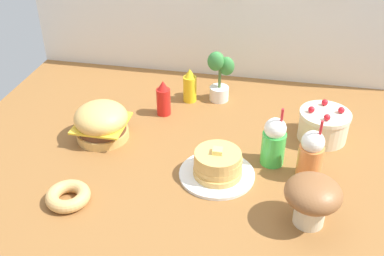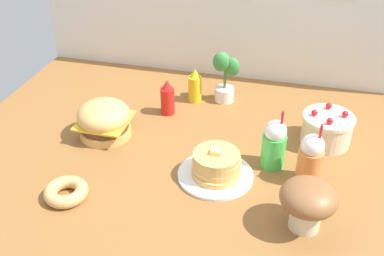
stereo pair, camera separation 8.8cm
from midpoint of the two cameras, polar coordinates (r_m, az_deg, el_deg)
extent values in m
cube|color=brown|center=(2.13, 1.29, -4.27)|extent=(2.39, 1.86, 0.02)
cube|color=silver|center=(2.74, 6.04, 15.19)|extent=(2.39, 0.03, 0.90)
cylinder|color=#DBA859|center=(2.32, -9.77, -0.39)|extent=(0.26, 0.26, 0.04)
cylinder|color=#59331E|center=(2.30, -9.86, 0.43)|extent=(0.24, 0.24, 0.03)
cube|color=yellow|center=(2.29, -9.92, 0.91)|extent=(0.25, 0.25, 0.01)
ellipsoid|color=#E5B260|center=(2.27, -9.99, 1.57)|extent=(0.26, 0.26, 0.15)
cylinder|color=white|center=(2.03, 4.21, -5.94)|extent=(0.34, 0.34, 0.01)
cylinder|color=#E0AD5B|center=(2.02, 4.33, -5.56)|extent=(0.22, 0.22, 0.03)
cylinder|color=#E0AD5B|center=(2.00, 4.35, -4.82)|extent=(0.21, 0.21, 0.03)
cylinder|color=#E0AD5B|center=(1.99, 4.41, -4.15)|extent=(0.21, 0.21, 0.03)
cylinder|color=#E0AD5B|center=(1.97, 4.38, -3.58)|extent=(0.21, 0.21, 0.03)
cube|color=#F7E072|center=(1.95, 4.37, -3.00)|extent=(0.04, 0.04, 0.02)
cylinder|color=beige|center=(2.32, 17.64, -0.37)|extent=(0.24, 0.24, 0.13)
cylinder|color=#F4EACC|center=(2.28, 17.95, 1.20)|extent=(0.25, 0.25, 0.02)
sphere|color=red|center=(2.29, 19.81, 1.64)|extent=(0.03, 0.03, 0.03)
sphere|color=red|center=(2.33, 17.93, 2.66)|extent=(0.03, 0.03, 0.03)
sphere|color=red|center=(2.25, 16.29, 1.85)|extent=(0.03, 0.03, 0.03)
sphere|color=red|center=(2.21, 18.10, 0.82)|extent=(0.03, 0.03, 0.03)
cylinder|color=red|center=(2.45, -2.06, 3.41)|extent=(0.08, 0.08, 0.15)
cone|color=red|center=(2.40, -2.11, 5.48)|extent=(0.06, 0.06, 0.05)
cylinder|color=yellow|center=(2.57, 1.36, 4.94)|extent=(0.08, 0.08, 0.15)
cone|color=yellow|center=(2.52, 1.39, 6.94)|extent=(0.06, 0.06, 0.05)
cylinder|color=green|center=(2.09, 11.40, -2.84)|extent=(0.11, 0.11, 0.16)
sphere|color=white|center=(2.03, 11.72, -0.39)|extent=(0.10, 0.10, 0.10)
cylinder|color=red|center=(2.01, 12.44, 0.30)|extent=(0.01, 0.04, 0.16)
cylinder|color=orange|center=(2.04, 15.76, -4.62)|extent=(0.11, 0.11, 0.16)
sphere|color=white|center=(1.98, 16.22, -2.16)|extent=(0.10, 0.10, 0.10)
cylinder|color=red|center=(1.96, 17.00, -1.47)|extent=(0.01, 0.03, 0.16)
torus|color=tan|center=(1.97, -14.36, -7.82)|extent=(0.19, 0.19, 0.06)
torus|color=#8CCC8C|center=(1.97, -14.37, -7.73)|extent=(0.18, 0.18, 0.05)
cylinder|color=white|center=(2.59, 5.07, 4.26)|extent=(0.11, 0.11, 0.08)
cylinder|color=#4C7238|center=(2.54, 5.19, 6.43)|extent=(0.02, 0.02, 0.14)
ellipsoid|color=#38843D|center=(2.52, 6.05, 7.65)|extent=(0.09, 0.06, 0.11)
ellipsoid|color=#38843D|center=(2.53, 4.84, 8.35)|extent=(0.09, 0.06, 0.11)
ellipsoid|color=#38843D|center=(2.48, 4.69, 8.28)|extent=(0.09, 0.06, 0.11)
cylinder|color=beige|center=(1.83, 15.43, -10.76)|extent=(0.12, 0.12, 0.10)
ellipsoid|color=brown|center=(1.77, 15.90, -8.43)|extent=(0.22, 0.22, 0.12)
camera|label=1|loc=(0.04, -88.76, 0.81)|focal=42.29mm
camera|label=2|loc=(0.04, 91.24, -0.81)|focal=42.29mm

